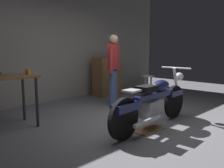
% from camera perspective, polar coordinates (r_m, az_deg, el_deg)
% --- Properties ---
extents(ground_plane, '(12.00, 12.00, 0.00)m').
position_cam_1_polar(ground_plane, '(4.39, 6.63, -9.36)').
color(ground_plane, slate).
extents(back_wall, '(8.00, 0.12, 3.10)m').
position_cam_1_polar(back_wall, '(6.31, -13.78, 10.11)').
color(back_wall, gray).
rests_on(back_wall, ground_plane).
extents(motorcycle, '(2.19, 0.60, 1.00)m').
position_cam_1_polar(motorcycle, '(4.10, 9.93, -4.22)').
color(motorcycle, black).
rests_on(motorcycle, ground_plane).
extents(person_standing, '(0.50, 0.38, 1.67)m').
position_cam_1_polar(person_standing, '(5.61, 0.36, 4.20)').
color(person_standing, '#4F6194').
rests_on(person_standing, ground_plane).
extents(shop_stool, '(0.32, 0.32, 0.64)m').
position_cam_1_polar(shop_stool, '(6.36, 8.70, 0.74)').
color(shop_stool, '#B2B2B7').
rests_on(shop_stool, ground_plane).
extents(wooden_dresser, '(0.80, 0.47, 1.10)m').
position_cam_1_polar(wooden_dresser, '(6.82, -1.15, 1.78)').
color(wooden_dresser, brown).
rests_on(wooden_dresser, ground_plane).
extents(drip_tray, '(0.56, 0.40, 0.01)m').
position_cam_1_polar(drip_tray, '(4.09, 8.33, -10.69)').
color(drip_tray, olive).
rests_on(drip_tray, ground_plane).
extents(mug_orange_travel, '(0.11, 0.08, 0.10)m').
position_cam_1_polar(mug_orange_travel, '(4.32, -19.56, 2.79)').
color(mug_orange_travel, orange).
rests_on(mug_orange_travel, workbench).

